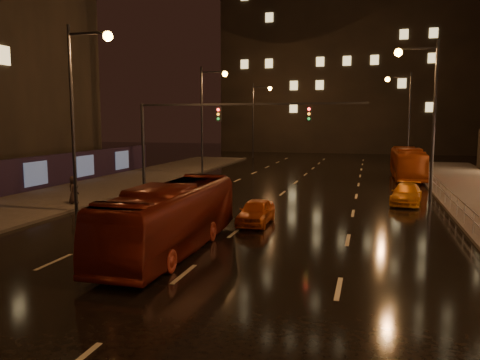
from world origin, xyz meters
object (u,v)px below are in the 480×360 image
object	(u,v)px
taxi_far	(406,194)
bus_red	(171,218)
bus_curb	(407,163)
pedestrian_c	(73,190)
taxi_near	(256,212)

from	to	relation	value
taxi_far	bus_red	bearing A→B (deg)	-117.43
bus_curb	pedestrian_c	world-z (taller)	bus_curb
bus_red	bus_curb	bearing A→B (deg)	67.92
taxi_far	bus_curb	bearing A→B (deg)	93.61
bus_red	bus_curb	size ratio (longest dim) A/B	0.98
bus_red	taxi_far	world-z (taller)	bus_red
taxi_near	taxi_far	bearing A→B (deg)	46.18
bus_red	taxi_near	size ratio (longest dim) A/B	2.67
pedestrian_c	taxi_near	bearing A→B (deg)	-107.45
bus_red	taxi_near	bearing A→B (deg)	69.61
bus_red	taxi_far	xyz separation A→B (m)	(9.50, 13.46, -0.72)
bus_curb	taxi_near	world-z (taller)	bus_curb
bus_red	bus_curb	world-z (taller)	bus_curb
bus_curb	pedestrian_c	xyz separation A→B (m)	(-19.96, -19.22, -0.38)
taxi_near	taxi_far	world-z (taller)	taxi_near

